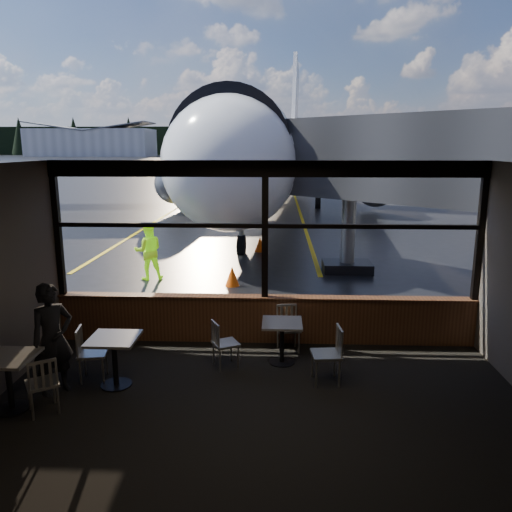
# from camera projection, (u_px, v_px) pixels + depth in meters

# --- Properties ---
(ground_plane) EXTENTS (520.00, 520.00, 0.00)m
(ground_plane) POSITION_uv_depth(u_px,v_px,m) (278.00, 161.00, 126.84)
(ground_plane) COLOR black
(ground_plane) RESTS_ON ground
(carpet_floor) EXTENTS (8.00, 6.00, 0.01)m
(carpet_floor) POSITION_uv_depth(u_px,v_px,m) (259.00, 425.00, 6.84)
(carpet_floor) COLOR black
(carpet_floor) RESTS_ON ground
(ceiling) EXTENTS (8.00, 6.00, 0.04)m
(ceiling) POSITION_uv_depth(u_px,v_px,m) (259.00, 167.00, 6.09)
(ceiling) COLOR #38332D
(ceiling) RESTS_ON ground
(wall_back) EXTENTS (8.00, 0.04, 3.50)m
(wall_back) POSITION_uv_depth(u_px,v_px,m) (242.00, 434.00, 3.54)
(wall_back) COLOR #4C443D
(wall_back) RESTS_ON ground
(window_sill) EXTENTS (8.00, 0.28, 0.90)m
(window_sill) POSITION_uv_depth(u_px,v_px,m) (265.00, 320.00, 9.68)
(window_sill) COLOR #4A2816
(window_sill) RESTS_ON ground
(window_header) EXTENTS (8.00, 0.18, 0.30)m
(window_header) POSITION_uv_depth(u_px,v_px,m) (265.00, 169.00, 9.05)
(window_header) COLOR black
(window_header) RESTS_ON ground
(mullion_left) EXTENTS (0.12, 0.12, 2.60)m
(mullion_left) POSITION_uv_depth(u_px,v_px,m) (57.00, 229.00, 9.47)
(mullion_left) COLOR black
(mullion_left) RESTS_ON ground
(mullion_centre) EXTENTS (0.12, 0.12, 2.60)m
(mullion_centre) POSITION_uv_depth(u_px,v_px,m) (265.00, 231.00, 9.30)
(mullion_centre) COLOR black
(mullion_centre) RESTS_ON ground
(mullion_right) EXTENTS (0.12, 0.12, 2.60)m
(mullion_right) POSITION_uv_depth(u_px,v_px,m) (480.00, 233.00, 9.13)
(mullion_right) COLOR black
(mullion_right) RESTS_ON ground
(window_transom) EXTENTS (8.00, 0.10, 0.08)m
(window_transom) POSITION_uv_depth(u_px,v_px,m) (265.00, 226.00, 9.28)
(window_transom) COLOR black
(window_transom) RESTS_ON ground
(airliner) EXTENTS (35.68, 41.50, 11.82)m
(airliner) POSITION_uv_depth(u_px,v_px,m) (277.00, 108.00, 28.94)
(airliner) COLOR white
(airliner) RESTS_ON ground_plane
(jet_bridge) EXTENTS (8.77, 10.71, 4.67)m
(jet_bridge) POSITION_uv_depth(u_px,v_px,m) (394.00, 196.00, 14.48)
(jet_bridge) COLOR #29292C
(jet_bridge) RESTS_ON ground_plane
(cafe_table_near) EXTENTS (0.69, 0.69, 0.76)m
(cafe_table_near) POSITION_uv_depth(u_px,v_px,m) (282.00, 343.00, 8.74)
(cafe_table_near) COLOR #A6A098
(cafe_table_near) RESTS_ON carpet_floor
(cafe_table_mid) EXTENTS (0.75, 0.75, 0.82)m
(cafe_table_mid) POSITION_uv_depth(u_px,v_px,m) (115.00, 362.00, 7.89)
(cafe_table_mid) COLOR gray
(cafe_table_mid) RESTS_ON carpet_floor
(cafe_table_left) EXTENTS (0.75, 0.75, 0.83)m
(cafe_table_left) POSITION_uv_depth(u_px,v_px,m) (9.00, 383.00, 7.17)
(cafe_table_left) COLOR #9F9A92
(cafe_table_left) RESTS_ON carpet_floor
(chair_near_e) EXTENTS (0.57, 0.57, 0.95)m
(chair_near_e) POSITION_uv_depth(u_px,v_px,m) (326.00, 355.00, 7.98)
(chair_near_e) COLOR #AFAA9E
(chair_near_e) RESTS_ON carpet_floor
(chair_near_w) EXTENTS (0.62, 0.62, 0.85)m
(chair_near_w) POSITION_uv_depth(u_px,v_px,m) (226.00, 344.00, 8.57)
(chair_near_w) COLOR beige
(chair_near_w) RESTS_ON carpet_floor
(chair_near_n) EXTENTS (0.55, 0.55, 0.87)m
(chair_near_n) POSITION_uv_depth(u_px,v_px,m) (288.00, 329.00, 9.23)
(chair_near_n) COLOR beige
(chair_near_n) RESTS_ON carpet_floor
(chair_mid_w) EXTENTS (0.57, 0.57, 0.91)m
(chair_mid_w) POSITION_uv_depth(u_px,v_px,m) (93.00, 354.00, 8.08)
(chair_mid_w) COLOR #B3AEA2
(chair_mid_w) RESTS_ON carpet_floor
(chair_left_s) EXTENTS (0.66, 0.66, 0.88)m
(chair_left_s) POSITION_uv_depth(u_px,v_px,m) (42.00, 384.00, 7.09)
(chair_left_s) COLOR #B6B1A4
(chair_left_s) RESTS_ON carpet_floor
(passenger) EXTENTS (0.74, 0.75, 1.75)m
(passenger) POSITION_uv_depth(u_px,v_px,m) (53.00, 339.00, 7.60)
(passenger) COLOR black
(passenger) RESTS_ON carpet_floor
(ground_crew) EXTENTS (0.95, 0.84, 1.65)m
(ground_crew) POSITION_uv_depth(u_px,v_px,m) (148.00, 251.00, 14.23)
(ground_crew) COLOR #BFF219
(ground_crew) RESTS_ON ground_plane
(cone_nose) EXTENTS (0.39, 0.39, 0.54)m
(cone_nose) POSITION_uv_depth(u_px,v_px,m) (260.00, 244.00, 18.09)
(cone_nose) COLOR orange
(cone_nose) RESTS_ON ground_plane
(cone_wing) EXTENTS (0.36, 0.36, 0.50)m
(cone_wing) POSITION_uv_depth(u_px,v_px,m) (197.00, 206.00, 29.71)
(cone_wing) COLOR #E75607
(cone_wing) RESTS_ON ground_plane
(hangar_left) EXTENTS (45.00, 18.00, 11.00)m
(hangar_left) POSITION_uv_depth(u_px,v_px,m) (92.00, 141.00, 187.24)
(hangar_left) COLOR silver
(hangar_left) RESTS_ON ground_plane
(hangar_mid) EXTENTS (38.00, 15.00, 10.00)m
(hangar_mid) POSITION_uv_depth(u_px,v_px,m) (278.00, 143.00, 189.17)
(hangar_mid) COLOR silver
(hangar_mid) RESTS_ON ground_plane
(hangar_right) EXTENTS (50.00, 20.00, 12.00)m
(hangar_right) POSITION_uv_depth(u_px,v_px,m) (445.00, 140.00, 179.51)
(hangar_right) COLOR silver
(hangar_right) RESTS_ON ground_plane
(fuel_tank_a) EXTENTS (8.00, 8.00, 6.00)m
(fuel_tank_a) POSITION_uv_depth(u_px,v_px,m) (199.00, 148.00, 187.98)
(fuel_tank_a) COLOR silver
(fuel_tank_a) RESTS_ON ground_plane
(fuel_tank_b) EXTENTS (8.00, 8.00, 6.00)m
(fuel_tank_b) POSITION_uv_depth(u_px,v_px,m) (225.00, 148.00, 187.55)
(fuel_tank_b) COLOR silver
(fuel_tank_b) RESTS_ON ground_plane
(fuel_tank_c) EXTENTS (8.00, 8.00, 6.00)m
(fuel_tank_c) POSITION_uv_depth(u_px,v_px,m) (252.00, 148.00, 187.11)
(fuel_tank_c) COLOR silver
(fuel_tank_c) RESTS_ON ground_plane
(treeline) EXTENTS (360.00, 3.00, 12.00)m
(treeline) POSITION_uv_depth(u_px,v_px,m) (278.00, 141.00, 213.34)
(treeline) COLOR black
(treeline) RESTS_ON ground_plane
(cone_extra) EXTENTS (0.39, 0.39, 0.55)m
(cone_extra) POSITION_uv_depth(u_px,v_px,m) (232.00, 276.00, 13.63)
(cone_extra) COLOR #F55007
(cone_extra) RESTS_ON ground_plane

